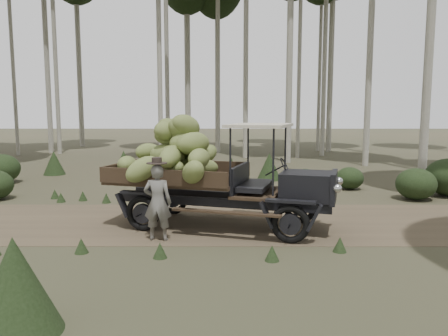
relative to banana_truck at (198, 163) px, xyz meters
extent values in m
plane|color=#473D2B|center=(-1.07, 0.40, -1.54)|extent=(120.00, 120.00, 0.00)
cube|color=brown|center=(-1.07, 0.40, -1.53)|extent=(70.00, 4.00, 0.01)
cube|color=black|center=(2.44, -0.60, -0.45)|extent=(1.34, 1.30, 0.60)
cube|color=black|center=(3.01, -0.76, -0.45)|extent=(0.41, 1.07, 0.67)
cube|color=black|center=(0.97, -0.17, -0.34)|extent=(0.51, 1.49, 0.60)
cube|color=#38281C|center=(-0.49, 0.26, -0.45)|extent=(3.48, 2.74, 0.09)
cube|color=#38281C|center=(-0.21, 1.20, -0.25)|extent=(2.94, 0.92, 0.35)
cube|color=#38281C|center=(-0.76, -0.67, -0.25)|extent=(2.94, 0.92, 0.35)
cube|color=#38281C|center=(-1.95, 0.69, -0.25)|extent=(0.62, 1.90, 0.35)
cube|color=beige|center=(1.42, -0.30, 0.88)|extent=(1.72, 2.13, 0.07)
cube|color=black|center=(0.73, 0.34, -0.86)|extent=(4.83, 1.52, 0.20)
cube|color=black|center=(0.49, -0.45, -0.86)|extent=(4.83, 1.52, 0.20)
torus|color=black|center=(2.47, 0.30, -1.12)|extent=(0.84, 0.38, 0.83)
torus|color=black|center=(1.98, -1.37, -1.12)|extent=(0.84, 0.38, 0.83)
torus|color=black|center=(-0.76, 1.25, -1.12)|extent=(0.84, 0.38, 0.83)
torus|color=black|center=(-1.26, -0.42, -1.12)|extent=(0.84, 0.38, 0.83)
sphere|color=beige|center=(3.23, -0.32, -0.39)|extent=(0.20, 0.20, 0.20)
sphere|color=beige|center=(2.95, -1.26, -0.39)|extent=(0.20, 0.20, 0.20)
ellipsoid|color=olive|center=(-0.14, 0.30, -0.17)|extent=(1.00, 0.98, 0.67)
ellipsoid|color=olive|center=(0.05, -0.53, 0.15)|extent=(0.64, 0.91, 0.49)
ellipsoid|color=olive|center=(-0.10, -0.15, 0.46)|extent=(1.00, 0.96, 0.56)
ellipsoid|color=olive|center=(-0.32, 0.12, 0.78)|extent=(0.84, 0.47, 0.64)
ellipsoid|color=olive|center=(0.08, 0.13, -0.11)|extent=(1.00, 0.80, 0.53)
ellipsoid|color=olive|center=(-0.33, 0.56, 0.16)|extent=(0.98, 0.95, 0.49)
ellipsoid|color=olive|center=(-0.63, 0.49, 0.55)|extent=(0.93, 0.80, 0.55)
ellipsoid|color=olive|center=(-0.29, 0.10, 0.86)|extent=(0.98, 1.02, 0.71)
ellipsoid|color=olive|center=(-1.26, 0.25, -0.15)|extent=(0.59, 0.84, 0.65)
ellipsoid|color=olive|center=(-1.33, 0.90, 0.18)|extent=(0.79, 0.72, 0.44)
ellipsoid|color=olive|center=(-0.66, 0.32, 0.56)|extent=(0.94, 0.55, 0.56)
ellipsoid|color=olive|center=(-0.43, 0.13, 0.80)|extent=(0.84, 0.99, 0.74)
ellipsoid|color=olive|center=(-0.34, 0.16, -0.16)|extent=(0.93, 0.99, 0.49)
ellipsoid|color=olive|center=(-0.59, -0.37, 0.18)|extent=(0.67, 1.06, 0.67)
ellipsoid|color=olive|center=(-0.29, 0.08, 0.50)|extent=(1.07, 0.92, 0.74)
ellipsoid|color=olive|center=(-0.75, 0.20, 0.74)|extent=(0.81, 0.90, 0.51)
ellipsoid|color=olive|center=(-1.79, 0.52, -0.13)|extent=(0.52, 0.90, 0.57)
ellipsoid|color=olive|center=(-0.75, 0.16, 0.15)|extent=(1.06, 0.87, 0.60)
ellipsoid|color=olive|center=(-0.14, 0.46, 0.46)|extent=(0.94, 0.82, 0.63)
ellipsoid|color=olive|center=(-0.61, 0.16, 0.79)|extent=(0.94, 0.63, 0.70)
ellipsoid|color=olive|center=(-0.54, -0.21, -0.14)|extent=(0.76, 1.02, 0.61)
ellipsoid|color=olive|center=(0.19, 0.33, 0.17)|extent=(0.74, 0.90, 0.59)
ellipsoid|color=olive|center=(-0.29, 0.09, 0.49)|extent=(0.88, 0.74, 0.66)
ellipsoid|color=olive|center=(-1.20, -0.60, -0.08)|extent=(1.06, 0.82, 0.82)
ellipsoid|color=olive|center=(-0.05, -0.94, -0.10)|extent=(0.72, 0.99, 0.76)
imported|color=#625F59|center=(-0.79, -1.14, -0.72)|extent=(0.63, 0.44, 1.64)
cylinder|color=#2D241F|center=(-0.79, -1.14, 0.12)|extent=(0.47, 0.47, 0.02)
cylinder|color=#2D241F|center=(-0.79, -1.14, 0.18)|extent=(0.23, 0.23, 0.13)
cylinder|color=#B2AD9E|center=(-1.95, 20.57, 6.21)|extent=(0.41, 0.41, 15.50)
cylinder|color=#B2AD9E|center=(-2.76, 12.90, 5.76)|extent=(0.25, 0.25, 14.59)
cylinder|color=#B2AD9E|center=(6.67, 16.88, 6.55)|extent=(0.27, 0.27, 16.16)
cylinder|color=#B2AD9E|center=(-10.95, 18.81, 6.85)|extent=(0.33, 0.33, 16.78)
cylinder|color=#B2AD9E|center=(1.83, 15.53, 7.46)|extent=(0.29, 0.29, 17.98)
cylinder|color=#B2AD9E|center=(7.08, 20.08, 6.66)|extent=(0.22, 0.22, 16.39)
cylinder|color=#B2AD9E|center=(0.04, 21.28, 6.10)|extent=(0.22, 0.22, 15.26)
cylinder|color=#B2AD9E|center=(7.78, 19.93, 6.87)|extent=(0.37, 0.37, 16.82)
cylinder|color=#B2AD9E|center=(5.73, 24.40, 7.76)|extent=(0.31, 0.31, 18.59)
cylinder|color=#B2AD9E|center=(0.17, 18.87, 7.85)|extent=(0.29, 0.29, 18.78)
cylinder|color=#B2AD9E|center=(-10.67, 24.34, 7.50)|extent=(0.38, 0.38, 18.07)
ellipsoid|color=#233319|center=(3.69, 6.19, -1.24)|extent=(0.71, 0.71, 0.57)
cone|color=#233319|center=(-3.70, 8.37, -1.00)|extent=(0.97, 0.97, 1.07)
ellipsoid|color=#233319|center=(5.02, 5.02, -1.14)|extent=(0.97, 0.97, 0.78)
cone|color=#233319|center=(-1.58, 10.04, -0.84)|extent=(1.26, 1.26, 1.40)
cone|color=#233319|center=(-1.93, -5.07, -0.92)|extent=(1.11, 1.11, 1.23)
cone|color=#233319|center=(7.01, 4.79, -1.32)|extent=(0.39, 0.39, 0.44)
cone|color=#233319|center=(2.41, 7.17, -0.99)|extent=(0.98, 0.98, 1.09)
cone|color=#233319|center=(-0.30, 5.94, -1.17)|extent=(0.67, 0.67, 0.74)
cone|color=#233319|center=(-0.62, 12.43, -1.05)|extent=(0.87, 0.87, 0.97)
ellipsoid|color=#233319|center=(6.56, 3.17, -1.04)|extent=(1.22, 1.22, 0.98)
cone|color=#233319|center=(0.94, 11.76, -1.30)|extent=(0.42, 0.42, 0.46)
ellipsoid|color=#233319|center=(-7.91, 6.31, -0.97)|extent=(1.38, 1.38, 1.11)
cone|color=#233319|center=(-6.79, 8.61, -1.02)|extent=(0.93, 0.93, 1.04)
cone|color=#233319|center=(-2.03, 2.99, -1.39)|extent=(0.27, 0.27, 0.30)
cone|color=#233319|center=(-0.59, -2.28, -1.39)|extent=(0.27, 0.27, 0.30)
cone|color=#233319|center=(-3.75, 3.02, -1.39)|extent=(0.27, 0.27, 0.30)
cone|color=#233319|center=(0.38, 3.20, -1.39)|extent=(0.27, 0.27, 0.30)
cone|color=#233319|center=(-2.15, -2.00, -1.39)|extent=(0.27, 0.27, 0.30)
cone|color=#233319|center=(-1.65, 3.00, -1.39)|extent=(0.27, 0.27, 0.30)
cone|color=#233319|center=(-4.73, 3.33, -1.39)|extent=(0.27, 0.27, 0.30)
cone|color=#233319|center=(-4.33, 2.79, -1.39)|extent=(0.27, 0.27, 0.30)
cone|color=#233319|center=(-2.93, 2.69, -1.39)|extent=(0.27, 0.27, 0.30)
cone|color=#233319|center=(1.95, 3.07, -1.39)|extent=(0.27, 0.27, 0.30)
cone|color=#233319|center=(1.49, -2.44, -1.39)|extent=(0.27, 0.27, 0.30)
cone|color=#233319|center=(2.87, -1.91, -1.39)|extent=(0.27, 0.27, 0.30)
camera|label=1|loc=(0.63, -10.16, 1.19)|focal=35.00mm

